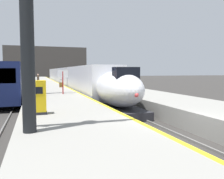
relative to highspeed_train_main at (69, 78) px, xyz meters
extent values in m
plane|color=#33302D|center=(0.00, -31.43, -1.96)|extent=(260.00, 260.00, 0.00)
cube|color=gray|center=(-4.05, -6.68, -1.43)|extent=(4.80, 110.00, 1.05)
cube|color=gray|center=(4.05, -6.68, -1.43)|extent=(4.80, 110.00, 1.05)
cube|color=yellow|center=(-1.77, -6.68, -0.90)|extent=(0.20, 107.80, 0.01)
cube|color=slate|center=(-0.75, -3.93, -1.90)|extent=(0.08, 110.00, 0.12)
cube|color=slate|center=(0.75, -3.93, -1.90)|extent=(0.08, 110.00, 0.12)
cube|color=slate|center=(-8.85, -3.93, -1.90)|extent=(0.08, 110.00, 0.12)
cube|color=slate|center=(-7.35, -3.93, -1.90)|extent=(0.08, 110.00, 0.12)
ellipsoid|color=silver|center=(0.00, -24.31, -0.13)|extent=(2.78, 6.51, 2.56)
cube|color=#28282D|center=(0.00, -24.63, -1.68)|extent=(2.46, 5.53, 0.55)
cube|color=black|center=(0.00, -25.77, 0.94)|extent=(1.59, 1.00, 0.90)
sphere|color=#F24C4C|center=(0.00, -27.48, -0.28)|extent=(0.28, 0.28, 0.28)
cube|color=silver|center=(0.00, -15.36, 0.12)|extent=(2.90, 14.00, 3.05)
cube|color=black|center=(-1.42, -15.36, 0.67)|extent=(0.04, 11.90, 0.80)
cube|color=black|center=(1.42, -15.36, 0.67)|extent=(0.04, 11.90, 0.80)
cube|color=silver|center=(0.00, -15.36, -1.16)|extent=(2.92, 13.30, 0.24)
cube|color=black|center=(0.00, -19.84, -1.68)|extent=(2.03, 2.20, 0.56)
cube|color=black|center=(0.00, -10.88, -1.68)|extent=(2.03, 2.20, 0.56)
cube|color=silver|center=(0.00, 1.24, 0.12)|extent=(2.90, 18.00, 3.05)
cube|color=black|center=(-1.42, 1.24, 0.67)|extent=(0.04, 15.84, 0.80)
cube|color=black|center=(1.42, 1.24, 0.67)|extent=(0.04, 15.84, 0.80)
cube|color=black|center=(0.00, -4.88, -1.68)|extent=(2.03, 2.20, 0.56)
cube|color=black|center=(0.00, 7.36, -1.68)|extent=(2.03, 2.20, 0.56)
cube|color=silver|center=(0.00, 19.84, 0.12)|extent=(2.90, 18.00, 3.05)
cube|color=black|center=(-1.42, 19.84, 0.67)|extent=(0.04, 15.84, 0.80)
cube|color=black|center=(1.42, 19.84, 0.67)|extent=(0.04, 15.84, 0.80)
cube|color=black|center=(0.00, 13.72, -1.68)|extent=(2.03, 2.20, 0.56)
cube|color=black|center=(0.00, 25.96, -1.68)|extent=(2.03, 2.20, 0.56)
cube|color=#141E4C|center=(-8.10, -12.67, 0.19)|extent=(2.85, 18.00, 3.30)
cube|color=black|center=(-6.71, -12.67, 0.69)|extent=(0.04, 15.30, 0.90)
cube|color=black|center=(-8.10, -18.43, -1.70)|extent=(2.00, 2.00, 0.52)
cube|color=black|center=(-8.10, -6.91, -1.70)|extent=(2.00, 2.00, 0.52)
cube|color=#141E4C|center=(-8.10, 5.93, 0.19)|extent=(2.85, 18.00, 3.30)
cylinder|color=black|center=(-5.90, -18.59, 4.27)|extent=(0.44, 0.44, 10.36)
cylinder|color=#23232D|center=(-5.24, -9.66, -0.48)|extent=(0.13, 0.13, 0.85)
cylinder|color=#23232D|center=(-5.21, -9.82, -0.48)|extent=(0.13, 0.13, 0.85)
cube|color=brown|center=(-5.23, -9.74, 0.25)|extent=(0.27, 0.41, 0.62)
cylinder|color=brown|center=(-5.26, -9.50, 0.20)|extent=(0.09, 0.09, 0.58)
cylinder|color=brown|center=(-5.19, -9.98, 0.20)|extent=(0.09, 0.09, 0.58)
sphere|color=tan|center=(-5.23, -9.74, 0.67)|extent=(0.22, 0.22, 0.22)
cube|color=brown|center=(-2.52, -10.08, -0.61)|extent=(0.40, 0.22, 0.60)
cylinder|color=#262628|center=(-2.62, -10.08, -0.13)|extent=(0.02, 0.02, 0.36)
cylinder|color=#262628|center=(-2.42, -10.08, -0.13)|extent=(0.02, 0.02, 0.36)
cube|color=#262628|center=(-2.52, -10.08, 0.06)|extent=(0.22, 0.03, 0.02)
cube|color=yellow|center=(-5.55, -28.58, -0.11)|extent=(0.70, 0.56, 1.60)
cube|color=black|center=(-5.55, -28.86, 0.24)|extent=(0.40, 0.02, 0.32)
cube|color=black|center=(-5.55, -28.58, -0.85)|extent=(0.76, 0.62, 0.12)
cylinder|color=maroon|center=(-3.28, -18.85, 0.09)|extent=(0.10, 0.10, 2.00)
cube|color=white|center=(-3.28, -18.85, 0.89)|extent=(0.90, 0.06, 0.64)
cube|color=#4C4742|center=(0.00, 70.57, 5.04)|extent=(36.00, 2.00, 14.00)
camera|label=1|loc=(-5.73, -40.20, 1.13)|focal=37.94mm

